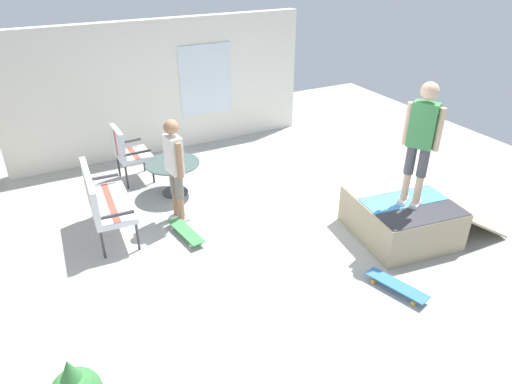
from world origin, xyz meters
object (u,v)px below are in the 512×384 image
(patio_bench, at_px, (101,198))
(patio_table, at_px, (173,172))
(patio_chair_near_house, at_px, (126,150))
(skateboard_spare, at_px, (397,285))
(person_watching, at_px, (175,164))
(skateboard_by_bench, at_px, (186,232))
(skate_ramp, at_px, (402,217))
(person_skater, at_px, (421,136))

(patio_bench, distance_m, patio_table, 1.52)
(patio_bench, bearing_deg, patio_chair_near_house, -25.41)
(patio_bench, bearing_deg, skateboard_spare, -135.29)
(person_watching, height_order, skateboard_by_bench, person_watching)
(person_watching, bearing_deg, skateboard_by_bench, 171.72)
(skate_ramp, xyz_separation_m, patio_table, (2.75, 2.54, 0.10))
(person_watching, xyz_separation_m, skateboard_by_bench, (-0.50, 0.07, -0.86))
(skate_ramp, bearing_deg, person_skater, 153.84)
(patio_table, xyz_separation_m, person_skater, (-2.88, -2.48, 1.20))
(patio_bench, height_order, patio_chair_near_house, same)
(skate_ramp, xyz_separation_m, skateboard_by_bench, (1.40, 2.83, -0.22))
(person_skater, height_order, skateboard_spare, person_skater)
(person_skater, distance_m, skateboard_spare, 1.93)
(person_skater, height_order, skateboard_by_bench, person_skater)
(person_watching, bearing_deg, skate_ramp, -124.54)
(skate_ramp, relative_size, skateboard_by_bench, 2.70)
(skate_ramp, bearing_deg, person_watching, 55.46)
(patio_table, relative_size, skateboard_spare, 1.09)
(skate_ramp, height_order, person_watching, person_watching)
(skate_ramp, relative_size, patio_bench, 1.74)
(skate_ramp, xyz_separation_m, patio_bench, (2.00, 3.85, 0.32))
(patio_bench, height_order, skateboard_spare, patio_bench)
(patio_chair_near_house, distance_m, skateboard_by_bench, 2.24)
(patio_bench, distance_m, skateboard_spare, 4.17)
(person_skater, relative_size, skateboard_by_bench, 2.09)
(patio_chair_near_house, xyz_separation_m, person_watching, (-1.65, -0.35, 0.33))
(patio_bench, distance_m, person_watching, 1.14)
(person_watching, bearing_deg, person_skater, -126.99)
(skate_ramp, relative_size, patio_table, 2.46)
(patio_bench, distance_m, person_skater, 4.45)
(person_skater, bearing_deg, patio_bench, 60.58)
(skate_ramp, distance_m, patio_table, 3.75)
(patio_chair_near_house, relative_size, skateboard_spare, 1.24)
(person_watching, distance_m, person_skater, 3.44)
(patio_chair_near_house, bearing_deg, skate_ramp, -138.83)
(skateboard_spare, bearing_deg, patio_table, 23.58)
(person_watching, distance_m, skateboard_spare, 3.49)
(patio_table, bearing_deg, person_watching, 165.62)
(skateboard_spare, bearing_deg, person_skater, -46.99)
(patio_table, xyz_separation_m, skateboard_by_bench, (-1.35, 0.29, -0.32))
(skate_ramp, height_order, skateboard_spare, skate_ramp)
(skate_ramp, height_order, patio_table, skate_ramp)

